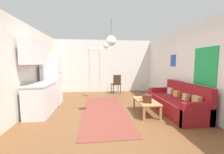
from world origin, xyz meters
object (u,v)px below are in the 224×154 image
at_px(couch, 178,103).
at_px(handbag, 147,98).
at_px(coffee_table, 146,102).
at_px(accent_chair, 116,83).
at_px(bamboo_vase, 143,95).
at_px(refrigerator, 52,79).
at_px(pendant_lamp_far, 106,46).
at_px(pendant_lamp_near, 111,41).

bearing_deg(couch, handbag, -169.74).
distance_m(coffee_table, accent_chair, 2.88).
relative_size(coffee_table, bamboo_vase, 2.18).
xyz_separation_m(bamboo_vase, accent_chair, (-0.43, 2.70, -0.03)).
bearing_deg(accent_chair, refrigerator, 17.40).
distance_m(bamboo_vase, refrigerator, 3.28).
bearing_deg(bamboo_vase, couch, -8.11).
bearing_deg(coffee_table, handbag, -102.64).
relative_size(couch, handbag, 6.35).
relative_size(bamboo_vase, pendant_lamp_far, 0.79).
xyz_separation_m(accent_chair, pendant_lamp_near, (-0.59, -3.03, 1.56)).
xyz_separation_m(coffee_table, pendant_lamp_far, (-1.04, 1.63, 1.79)).
bearing_deg(handbag, refrigerator, 151.86).
height_order(handbag, pendant_lamp_near, pendant_lamp_near).
bearing_deg(bamboo_vase, coffee_table, -76.42).
distance_m(bamboo_vase, handbag, 0.33).
bearing_deg(couch, accent_chair, 116.96).
xyz_separation_m(coffee_table, accent_chair, (-0.46, 2.83, 0.15)).
xyz_separation_m(bamboo_vase, pendant_lamp_near, (-1.01, -0.34, 1.53)).
bearing_deg(accent_chair, handbag, 86.29).
relative_size(coffee_table, handbag, 3.24).
distance_m(couch, handbag, 1.07).
bearing_deg(couch, refrigerator, 160.62).
height_order(bamboo_vase, pendant_lamp_far, pendant_lamp_far).
height_order(couch, handbag, couch).
bearing_deg(refrigerator, pendant_lamp_far, 6.47).
relative_size(bamboo_vase, accent_chair, 0.52).
xyz_separation_m(couch, bamboo_vase, (-1.02, 0.15, 0.25)).
xyz_separation_m(refrigerator, pendant_lamp_far, (1.99, 0.23, 1.25)).
bearing_deg(pendant_lamp_far, coffee_table, -57.45).
distance_m(bamboo_vase, accent_chair, 2.73).
bearing_deg(coffee_table, pendant_lamp_far, 122.55).
bearing_deg(handbag, couch, 10.26).
bearing_deg(pendant_lamp_near, refrigerator, 141.11).
bearing_deg(couch, coffee_table, 179.63).
bearing_deg(refrigerator, handbag, -28.14).
relative_size(bamboo_vase, handbag, 1.49).
height_order(refrigerator, pendant_lamp_far, pendant_lamp_far).
distance_m(handbag, refrigerator, 3.42).
height_order(couch, coffee_table, couch).
xyz_separation_m(couch, handbag, (-1.03, -0.19, 0.24)).
distance_m(pendant_lamp_near, pendant_lamp_far, 1.83).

